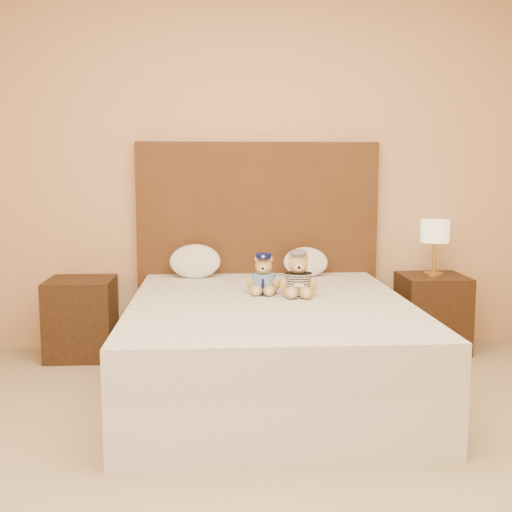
{
  "coord_description": "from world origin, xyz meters",
  "views": [
    {
      "loc": [
        -0.32,
        -2.45,
        1.3
      ],
      "look_at": [
        -0.06,
        1.45,
        0.78
      ],
      "focal_mm": 45.0,
      "sensor_mm": 36.0,
      "label": 1
    }
  ],
  "objects": [
    {
      "name": "headboard",
      "position": [
        0.0,
        2.21,
        0.75
      ],
      "size": [
        1.75,
        0.08,
        1.5
      ],
      "primitive_type": "cube",
      "color": "#513118",
      "rests_on": "ground"
    },
    {
      "name": "teddy_police",
      "position": [
        -0.02,
        1.39,
        0.67
      ],
      "size": [
        0.24,
        0.23,
        0.25
      ],
      "primitive_type": null,
      "rotation": [
        0.0,
        0.0,
        -0.15
      ],
      "color": "#AF7B44",
      "rests_on": "bed"
    },
    {
      "name": "lamp",
      "position": [
        1.25,
        2.0,
        0.85
      ],
      "size": [
        0.2,
        0.2,
        0.4
      ],
      "color": "gold",
      "rests_on": "nightstand_right"
    },
    {
      "name": "teddy_prisoner",
      "position": [
        0.18,
        1.3,
        0.68
      ],
      "size": [
        0.25,
        0.24,
        0.27
      ],
      "primitive_type": null,
      "rotation": [
        0.0,
        0.0,
        -0.08
      ],
      "color": "#AF7B44",
      "rests_on": "bed"
    },
    {
      "name": "ground",
      "position": [
        0.0,
        0.0,
        0.0
      ],
      "size": [
        4.0,
        4.5,
        0.0
      ],
      "primitive_type": "cube",
      "color": "tan",
      "rests_on": "ground"
    },
    {
      "name": "room_walls",
      "position": [
        0.0,
        0.46,
        1.81
      ],
      "size": [
        4.04,
        4.52,
        2.72
      ],
      "color": "#DDAA78",
      "rests_on": "ground"
    },
    {
      "name": "pillow_left",
      "position": [
        -0.45,
        2.03,
        0.68
      ],
      "size": [
        0.36,
        0.23,
        0.25
      ],
      "primitive_type": "ellipsoid",
      "color": "white",
      "rests_on": "bed"
    },
    {
      "name": "bed",
      "position": [
        0.0,
        1.2,
        0.28
      ],
      "size": [
        1.6,
        2.0,
        0.55
      ],
      "color": "white",
      "rests_on": "ground"
    },
    {
      "name": "nightstand_right",
      "position": [
        1.25,
        2.0,
        0.28
      ],
      "size": [
        0.45,
        0.45,
        0.55
      ],
      "primitive_type": "cube",
      "color": "#392112",
      "rests_on": "ground"
    },
    {
      "name": "nightstand_left",
      "position": [
        -1.25,
        2.0,
        0.28
      ],
      "size": [
        0.45,
        0.45,
        0.55
      ],
      "primitive_type": "cube",
      "color": "#392112",
      "rests_on": "ground"
    },
    {
      "name": "pillow_right",
      "position": [
        0.33,
        2.03,
        0.66
      ],
      "size": [
        0.32,
        0.2,
        0.22
      ],
      "primitive_type": "ellipsoid",
      "color": "white",
      "rests_on": "bed"
    }
  ]
}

